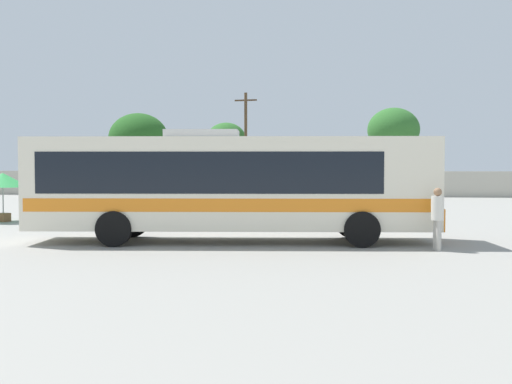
{
  "coord_description": "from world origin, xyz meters",
  "views": [
    {
      "loc": [
        3.78,
        -19.22,
        2.36
      ],
      "look_at": [
        1.43,
        -0.04,
        1.54
      ],
      "focal_mm": 44.24,
      "sensor_mm": 36.0,
      "label": 1
    }
  ],
  "objects_px": {
    "vendor_umbrella_near_gate_green": "(3,181)",
    "parked_car_third_silver": "(227,187)",
    "parked_car_second_black": "(150,187)",
    "parked_car_leftmost_silver": "(65,187)",
    "utility_pole_near": "(246,142)",
    "roadside_tree_left": "(139,138)",
    "roadside_tree_midleft": "(226,140)",
    "attendant_by_bus_door": "(437,215)",
    "roadside_tree_midright": "(394,130)",
    "coach_bus_cream_orange": "(228,182)"
  },
  "relations": [
    {
      "from": "vendor_umbrella_near_gate_green",
      "to": "parked_car_third_silver",
      "type": "xyz_separation_m",
      "value": [
        6.19,
        19.5,
        -0.89
      ]
    },
    {
      "from": "parked_car_second_black",
      "to": "parked_car_leftmost_silver",
      "type": "bearing_deg",
      "value": -172.17
    },
    {
      "from": "utility_pole_near",
      "to": "vendor_umbrella_near_gate_green",
      "type": "bearing_deg",
      "value": -105.07
    },
    {
      "from": "vendor_umbrella_near_gate_green",
      "to": "roadside_tree_left",
      "type": "height_order",
      "value": "roadside_tree_left"
    },
    {
      "from": "parked_car_second_black",
      "to": "roadside_tree_midleft",
      "type": "xyz_separation_m",
      "value": [
        4.48,
        6.62,
        3.61
      ]
    },
    {
      "from": "attendant_by_bus_door",
      "to": "vendor_umbrella_near_gate_green",
      "type": "height_order",
      "value": "vendor_umbrella_near_gate_green"
    },
    {
      "from": "roadside_tree_midright",
      "to": "vendor_umbrella_near_gate_green",
      "type": "bearing_deg",
      "value": -123.69
    },
    {
      "from": "parked_car_leftmost_silver",
      "to": "coach_bus_cream_orange",
      "type": "bearing_deg",
      "value": -56.67
    },
    {
      "from": "coach_bus_cream_orange",
      "to": "vendor_umbrella_near_gate_green",
      "type": "height_order",
      "value": "coach_bus_cream_orange"
    },
    {
      "from": "utility_pole_near",
      "to": "roadside_tree_left",
      "type": "distance_m",
      "value": 11.39
    },
    {
      "from": "utility_pole_near",
      "to": "roadside_tree_left",
      "type": "xyz_separation_m",
      "value": [
        -10.32,
        4.8,
        0.5
      ]
    },
    {
      "from": "roadside_tree_midleft",
      "to": "roadside_tree_left",
      "type": "bearing_deg",
      "value": 155.98
    },
    {
      "from": "roadside_tree_left",
      "to": "roadside_tree_midright",
      "type": "distance_m",
      "value": 22.22
    },
    {
      "from": "parked_car_leftmost_silver",
      "to": "roadside_tree_midright",
      "type": "height_order",
      "value": "roadside_tree_midright"
    },
    {
      "from": "parked_car_leftmost_silver",
      "to": "roadside_tree_left",
      "type": "distance_m",
      "value": 12.1
    },
    {
      "from": "parked_car_second_black",
      "to": "utility_pole_near",
      "type": "distance_m",
      "value": 9.08
    },
    {
      "from": "vendor_umbrella_near_gate_green",
      "to": "attendant_by_bus_door",
      "type": "bearing_deg",
      "value": -22.84
    },
    {
      "from": "parked_car_leftmost_silver",
      "to": "roadside_tree_left",
      "type": "bearing_deg",
      "value": 80.33
    },
    {
      "from": "coach_bus_cream_orange",
      "to": "roadside_tree_midleft",
      "type": "relative_size",
      "value": 2.14
    },
    {
      "from": "attendant_by_bus_door",
      "to": "parked_car_third_silver",
      "type": "xyz_separation_m",
      "value": [
        -10.33,
        26.46,
        -0.17
      ]
    },
    {
      "from": "coach_bus_cream_orange",
      "to": "roadside_tree_midleft",
      "type": "distance_m",
      "value": 32.28
    },
    {
      "from": "roadside_tree_left",
      "to": "parked_car_third_silver",
      "type": "bearing_deg",
      "value": -46.62
    },
    {
      "from": "coach_bus_cream_orange",
      "to": "attendant_by_bus_door",
      "type": "relative_size",
      "value": 7.17
    },
    {
      "from": "attendant_by_bus_door",
      "to": "roadside_tree_left",
      "type": "relative_size",
      "value": 0.25
    },
    {
      "from": "attendant_by_bus_door",
      "to": "roadside_tree_midright",
      "type": "relative_size",
      "value": 0.25
    },
    {
      "from": "parked_car_second_black",
      "to": "roadside_tree_midleft",
      "type": "distance_m",
      "value": 8.77
    },
    {
      "from": "roadside_tree_midright",
      "to": "parked_car_second_black",
      "type": "bearing_deg",
      "value": -154.98
    },
    {
      "from": "coach_bus_cream_orange",
      "to": "parked_car_second_black",
      "type": "xyz_separation_m",
      "value": [
        -9.95,
        25.09,
        -1.04
      ]
    },
    {
      "from": "coach_bus_cream_orange",
      "to": "attendant_by_bus_door",
      "type": "xyz_separation_m",
      "value": [
        6.06,
        -1.27,
        -0.85
      ]
    },
    {
      "from": "parked_car_third_silver",
      "to": "parked_car_leftmost_silver",
      "type": "bearing_deg",
      "value": -175.45
    },
    {
      "from": "parked_car_third_silver",
      "to": "utility_pole_near",
      "type": "bearing_deg",
      "value": 84.31
    },
    {
      "from": "utility_pole_near",
      "to": "roadside_tree_left",
      "type": "height_order",
      "value": "utility_pole_near"
    },
    {
      "from": "coach_bus_cream_orange",
      "to": "attendant_by_bus_door",
      "type": "bearing_deg",
      "value": -11.84
    },
    {
      "from": "attendant_by_bus_door",
      "to": "utility_pole_near",
      "type": "xyz_separation_m",
      "value": [
        -9.78,
        32.0,
        3.26
      ]
    },
    {
      "from": "parked_car_leftmost_silver",
      "to": "roadside_tree_left",
      "type": "height_order",
      "value": "roadside_tree_left"
    },
    {
      "from": "attendant_by_bus_door",
      "to": "vendor_umbrella_near_gate_green",
      "type": "bearing_deg",
      "value": 157.16
    },
    {
      "from": "parked_car_second_black",
      "to": "roadside_tree_left",
      "type": "xyz_separation_m",
      "value": [
        -4.09,
        10.44,
        3.95
      ]
    },
    {
      "from": "attendant_by_bus_door",
      "to": "vendor_umbrella_near_gate_green",
      "type": "xyz_separation_m",
      "value": [
        -16.52,
        6.96,
        0.72
      ]
    },
    {
      "from": "coach_bus_cream_orange",
      "to": "utility_pole_near",
      "type": "distance_m",
      "value": 31.05
    },
    {
      "from": "coach_bus_cream_orange",
      "to": "parked_car_third_silver",
      "type": "distance_m",
      "value": 25.57
    },
    {
      "from": "parked_car_leftmost_silver",
      "to": "parked_car_second_black",
      "type": "height_order",
      "value": "parked_car_second_black"
    },
    {
      "from": "coach_bus_cream_orange",
      "to": "parked_car_second_black",
      "type": "distance_m",
      "value": 27.01
    },
    {
      "from": "coach_bus_cream_orange",
      "to": "parked_car_leftmost_silver",
      "type": "height_order",
      "value": "coach_bus_cream_orange"
    },
    {
      "from": "parked_car_second_black",
      "to": "parked_car_third_silver",
      "type": "distance_m",
      "value": 5.68
    },
    {
      "from": "attendant_by_bus_door",
      "to": "coach_bus_cream_orange",
      "type": "bearing_deg",
      "value": 168.16
    },
    {
      "from": "parked_car_second_black",
      "to": "roadside_tree_left",
      "type": "bearing_deg",
      "value": 111.4
    },
    {
      "from": "roadside_tree_midright",
      "to": "parked_car_third_silver",
      "type": "bearing_deg",
      "value": -146.07
    },
    {
      "from": "parked_car_leftmost_silver",
      "to": "roadside_tree_midleft",
      "type": "height_order",
      "value": "roadside_tree_midleft"
    },
    {
      "from": "vendor_umbrella_near_gate_green",
      "to": "parked_car_second_black",
      "type": "distance_m",
      "value": 19.43
    },
    {
      "from": "parked_car_third_silver",
      "to": "utility_pole_near",
      "type": "xyz_separation_m",
      "value": [
        0.55,
        5.54,
        3.43
      ]
    }
  ]
}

